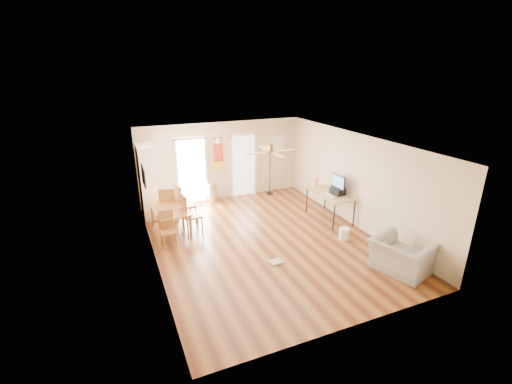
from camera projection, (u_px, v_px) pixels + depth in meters
name	position (u px, v px, depth m)	size (l,w,h in m)	color
floor	(265.00, 241.00, 9.13)	(7.00, 7.00, 0.00)	brown
ceiling	(266.00, 142.00, 8.25)	(5.50, 7.00, 0.00)	silver
wall_back	(222.00, 161.00, 11.72)	(5.50, 0.04, 2.60)	beige
wall_front	(355.00, 262.00, 5.66)	(5.50, 0.04, 2.60)	beige
wall_left	(151.00, 211.00, 7.67)	(0.04, 7.00, 2.60)	beige
wall_right	(356.00, 180.00, 9.70)	(0.04, 7.00, 2.60)	beige
crown_molding	(266.00, 144.00, 8.26)	(5.50, 7.00, 0.08)	white
kitchen_doorway	(192.00, 172.00, 11.40)	(0.90, 0.10, 2.10)	white
bathroom_doorway	(243.00, 166.00, 12.07)	(0.80, 0.10, 2.10)	white
wall_decal	(218.00, 154.00, 11.57)	(0.46, 0.03, 1.10)	red
ac_grille	(278.00, 144.00, 12.31)	(0.50, 0.04, 0.60)	white
framed_poster	(143.00, 176.00, 8.76)	(0.04, 0.66, 0.48)	black
ceiling_fan	(271.00, 152.00, 8.04)	(1.24, 1.24, 0.20)	#593819
bookshelf	(147.00, 181.00, 10.33)	(0.43, 0.98, 2.17)	white
dining_table	(171.00, 220.00, 9.49)	(0.83, 1.38, 0.69)	#9F6333
dining_chair_right_a	(186.00, 203.00, 10.07)	(0.47, 0.47, 1.14)	brown
dining_chair_right_b	(192.00, 214.00, 9.41)	(0.45, 0.45, 1.10)	brown
dining_chair_near	(168.00, 230.00, 8.70)	(0.38, 0.38, 0.91)	#A66335
dining_chair_far	(168.00, 205.00, 10.08)	(0.44, 0.44, 1.06)	#9E6933
trash_can	(212.00, 193.00, 11.64)	(0.30, 0.30, 0.65)	silver
torchiere_lamp	(270.00, 170.00, 12.19)	(0.32, 0.32, 1.72)	black
computer_desk	(329.00, 206.00, 10.31)	(0.75, 1.50, 0.81)	#A28158
imac	(338.00, 185.00, 10.02)	(0.08, 0.61, 0.57)	black
keyboard	(330.00, 195.00, 9.99)	(0.14, 0.44, 0.02)	silver
printer	(338.00, 191.00, 10.05)	(0.31, 0.37, 0.19)	black
orange_bottle	(317.00, 182.00, 10.75)	(0.08, 0.08, 0.23)	#F64C15
wastebasket_a	(344.00, 234.00, 9.16)	(0.27, 0.27, 0.31)	silver
floor_cloth	(276.00, 262.00, 8.09)	(0.30, 0.23, 0.04)	#969791
armchair	(402.00, 256.00, 7.65)	(1.16, 1.01, 0.75)	#969691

